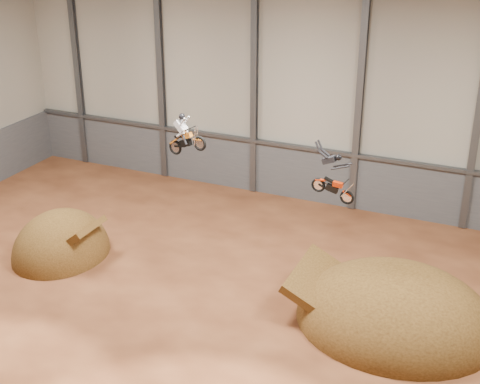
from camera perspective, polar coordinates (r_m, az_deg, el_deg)
name	(u,v)px	position (r m, az deg, el deg)	size (l,w,h in m)	color
floor	(195,320)	(31.21, -3.86, -10.86)	(40.00, 40.00, 0.00)	#552916
back_wall	(306,93)	(41.00, 5.68, 8.44)	(40.00, 0.10, 14.00)	#A5A092
ceiling	(185,7)	(26.02, -4.72, 15.50)	(40.00, 40.00, 0.00)	black
lower_band_back	(303,174)	(42.57, 5.36, 1.57)	(39.80, 0.18, 3.50)	#515359
steel_rail	(303,148)	(41.80, 5.38, 3.79)	(39.80, 0.35, 0.20)	#47494F
steel_column_0	(77,68)	(48.51, -13.70, 10.26)	(0.40, 0.36, 13.90)	#47494F
steel_column_1	(161,77)	(44.85, -6.77, 9.71)	(0.40, 0.36, 13.90)	#47494F
steel_column_2	(254,88)	(41.94, 1.22, 8.90)	(0.40, 0.36, 13.90)	#47494F
steel_column_3	(359,99)	(39.94, 10.16, 7.78)	(0.40, 0.36, 13.90)	#47494F
steel_column_4	(479,113)	(38.99, 19.72, 6.37)	(0.40, 0.36, 13.90)	#47494F
takeoff_ramp	(62,254)	(37.72, -14.95, -5.15)	(4.94, 5.70, 4.94)	#402710
landing_ramp	(394,323)	(31.75, 13.02, -10.84)	(9.02, 7.98, 5.20)	#402710
fmx_rider_a	(189,132)	(30.80, -4.39, 5.13)	(2.22, 0.85, 2.01)	#C5691B
fmx_rider_b	(332,173)	(28.74, 7.86, 1.62)	(2.65, 0.76, 2.27)	red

